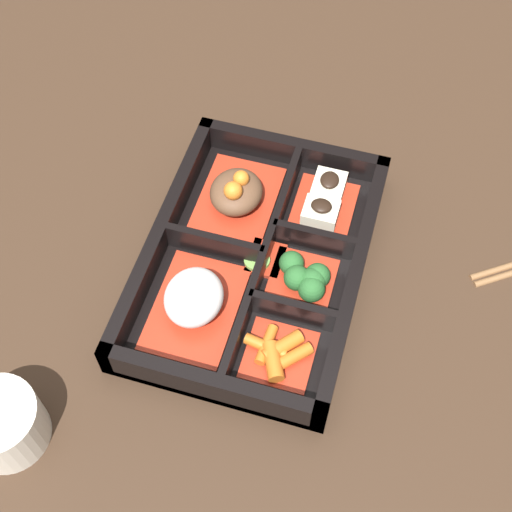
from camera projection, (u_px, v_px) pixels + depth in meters
ground_plane at (256, 269)px, 0.76m from camera, size 3.00×3.00×0.00m
bento_base at (256, 266)px, 0.76m from camera, size 0.31×0.22×0.01m
bento_rim at (259, 259)px, 0.74m from camera, size 0.31×0.22×0.04m
bowl_rice at (194, 300)px, 0.71m from camera, size 0.12×0.08×0.05m
bowl_stew at (236, 194)px, 0.78m from camera, size 0.12×0.08×0.05m
bowl_carrots at (278, 354)px, 0.69m from camera, size 0.07×0.07×0.02m
bowl_greens at (305, 279)px, 0.73m from camera, size 0.07×0.07×0.03m
bowl_tofu at (324, 203)px, 0.78m from camera, size 0.09×0.07×0.03m
bowl_pickles at (264, 259)px, 0.75m from camera, size 0.04×0.04×0.01m
tea_cup at (2, 423)px, 0.64m from camera, size 0.08×0.08×0.06m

